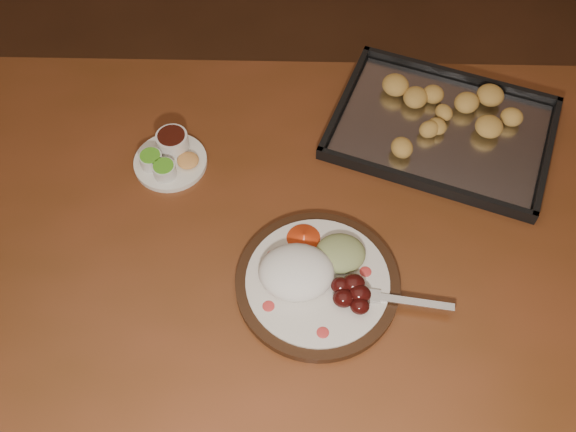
{
  "coord_description": "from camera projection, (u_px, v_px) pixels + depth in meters",
  "views": [
    {
      "loc": [
        0.27,
        -0.47,
        1.81
      ],
      "look_at": [
        0.25,
        0.22,
        0.77
      ],
      "focal_mm": 40.0,
      "sensor_mm": 36.0,
      "label": 1
    }
  ],
  "objects": [
    {
      "name": "dinner_plate",
      "position": [
        315.0,
        277.0,
        1.17
      ],
      "size": [
        0.4,
        0.3,
        0.07
      ],
      "rotation": [
        0.0,
        0.0,
        -0.31
      ],
      "color": "black",
      "rests_on": "dining_table"
    },
    {
      "name": "baking_tray",
      "position": [
        442.0,
        128.0,
        1.38
      ],
      "size": [
        0.54,
        0.47,
        0.05
      ],
      "rotation": [
        0.0,
        0.0,
        -0.35
      ],
      "color": "black",
      "rests_on": "dining_table"
    },
    {
      "name": "condiment_saucer",
      "position": [
        169.0,
        156.0,
        1.33
      ],
      "size": [
        0.15,
        0.15,
        0.05
      ],
      "rotation": [
        0.0,
        0.0,
        -0.39
      ],
      "color": "white",
      "rests_on": "dining_table"
    },
    {
      "name": "dining_table",
      "position": [
        292.0,
        246.0,
        1.35
      ],
      "size": [
        1.5,
        0.9,
        0.75
      ],
      "rotation": [
        0.0,
        0.0,
        0.0
      ],
      "color": "brown",
      "rests_on": "ground"
    }
  ]
}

